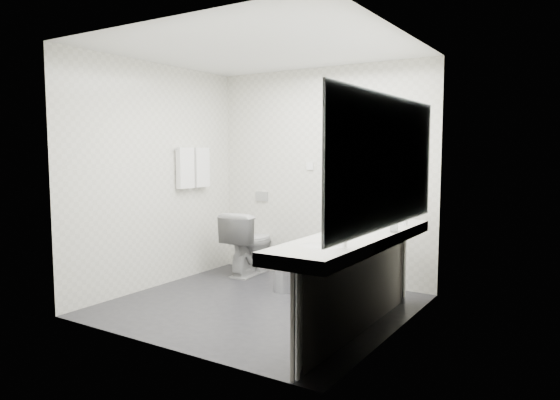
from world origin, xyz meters
The scene contains 31 objects.
floor centered at (0.00, 0.00, 0.00)m, with size 2.80×2.80×0.00m, color #242428.
ceiling centered at (0.00, 0.00, 2.50)m, with size 2.80×2.80×0.00m, color white.
wall_back centered at (0.00, 1.30, 1.25)m, with size 2.80×2.80×0.00m, color silver.
wall_front centered at (0.00, -1.30, 1.25)m, with size 2.80×2.80×0.00m, color silver.
wall_left centered at (-1.40, 0.00, 1.25)m, with size 2.60×2.60×0.00m, color silver.
wall_right centered at (1.40, 0.00, 1.25)m, with size 2.60×2.60×0.00m, color silver.
vanity_counter centered at (1.12, -0.20, 0.80)m, with size 0.55×2.20×0.10m, color white.
vanity_panel centered at (1.15, -0.20, 0.38)m, with size 0.03×2.15×0.75m, color gray.
vanity_post_near centered at (1.18, -1.24, 0.38)m, with size 0.06×0.06×0.75m, color silver.
vanity_post_far centered at (1.18, 0.84, 0.38)m, with size 0.06×0.06×0.75m, color silver.
mirror centered at (1.39, -0.20, 1.45)m, with size 0.02×2.20×1.05m, color #B2BCC6.
basin_near centered at (1.12, -0.85, 0.83)m, with size 0.40×0.31×0.05m, color white.
basin_far centered at (1.12, 0.45, 0.83)m, with size 0.40×0.31×0.05m, color white.
faucet_near centered at (1.32, -0.85, 0.92)m, with size 0.04×0.04×0.15m, color silver.
faucet_far centered at (1.32, 0.45, 0.92)m, with size 0.04×0.04×0.15m, color silver.
soap_bottle_a centered at (1.16, -0.07, 0.90)m, with size 0.05×0.05×0.11m, color white.
soap_bottle_b centered at (1.05, -0.03, 0.89)m, with size 0.07×0.07×0.09m, color white.
glass_left centered at (1.36, 0.04, 0.91)m, with size 0.06×0.06×0.12m, color silver.
glass_right centered at (1.34, 0.10, 0.91)m, with size 0.06×0.06×0.11m, color silver.
toilet centered at (-0.85, 1.01, 0.39)m, with size 0.44×0.77×0.78m, color white.
flush_plate centered at (-0.85, 1.29, 0.95)m, with size 0.18×0.02×0.12m, color #B2B5BA.
pedal_bin centered at (-0.06, 0.56, 0.15)m, with size 0.22×0.22×0.31m, color #B2B5BA.
bin_lid centered at (-0.06, 0.56, 0.32)m, with size 0.22×0.22×0.01m, color #B2B5BA.
towel_rail centered at (-1.35, 0.55, 1.55)m, with size 0.02×0.02×0.62m, color silver.
towel_near centered at (-1.34, 0.41, 1.33)m, with size 0.07×0.24×0.48m, color white.
towel_far centered at (-1.34, 0.69, 1.33)m, with size 0.07×0.24×0.48m, color white.
dryer_cradle centered at (0.25, 1.27, 1.50)m, with size 0.10×0.04×0.14m, color #99999E.
dryer_barrel centered at (0.25, 1.20, 1.53)m, with size 0.08×0.08×0.14m, color #99999E.
dryer_cord centered at (0.25, 1.26, 1.25)m, with size 0.02×0.02×0.35m, color black.
switch_plate_a centered at (-0.15, 1.29, 1.35)m, with size 0.09×0.02×0.09m, color white.
switch_plate_b centered at (0.55, 1.29, 1.35)m, with size 0.09×0.02×0.09m, color white.
Camera 1 is at (2.83, -4.06, 1.54)m, focal length 32.69 mm.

